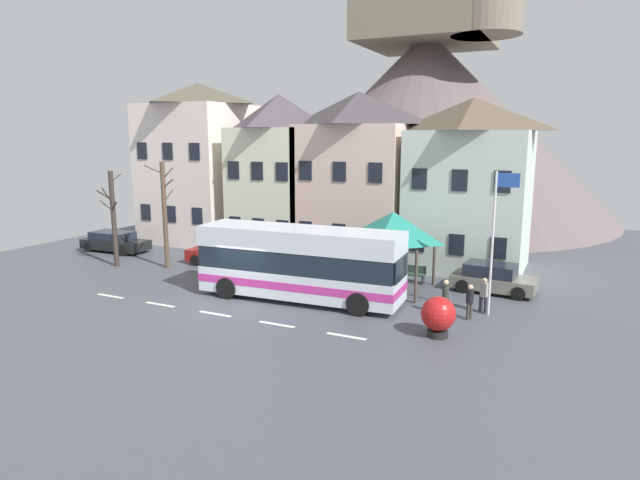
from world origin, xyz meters
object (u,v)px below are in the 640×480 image
object	(u,v)px
townhouse_01	(280,174)
parked_car_01	(493,278)
flagpole	(495,232)
bus_shelter	(393,227)
parked_car_02	(115,242)
transit_bus	(300,264)
pedestrian_00	(484,294)
bare_tree_00	(113,218)
hilltop_castle	(426,119)
townhouse_02	(358,176)
parked_car_00	(227,254)
bare_tree_01	(165,213)
pedestrian_01	(470,299)
townhouse_00	(200,163)
harbour_buoy	(438,315)
pedestrian_02	(446,295)
townhouse_03	(470,185)
public_bench	(408,273)

from	to	relation	value
townhouse_01	parked_car_01	size ratio (longest dim) A/B	2.51
flagpole	bus_shelter	bearing A→B (deg)	158.60
bus_shelter	parked_car_02	size ratio (longest dim) A/B	0.85
transit_bus	parked_car_01	distance (m)	9.33
pedestrian_00	bare_tree_00	size ratio (longest dim) A/B	0.28
hilltop_castle	townhouse_02	bearing A→B (deg)	-87.48
transit_bus	parked_car_00	world-z (taller)	transit_bus
bus_shelter	bare_tree_01	bearing A→B (deg)	-174.53
townhouse_02	pedestrian_01	distance (m)	13.10
townhouse_00	townhouse_01	xyz separation A→B (m)	(6.80, -0.63, -0.50)
bus_shelter	parked_car_02	bearing A→B (deg)	177.75
transit_bus	pedestrian_00	distance (m)	8.11
townhouse_00	harbour_buoy	world-z (taller)	townhouse_00
townhouse_02	bus_shelter	bearing A→B (deg)	-55.21
flagpole	bare_tree_01	bearing A→B (deg)	177.74
bus_shelter	bare_tree_00	bearing A→B (deg)	-171.89
pedestrian_01	flagpole	distance (m)	2.94
pedestrian_02	harbour_buoy	world-z (taller)	harbour_buoy
townhouse_03	harbour_buoy	world-z (taller)	townhouse_03
parked_car_01	townhouse_02	bearing A→B (deg)	156.73
townhouse_00	pedestrian_00	world-z (taller)	townhouse_00
townhouse_01	bare_tree_01	bearing A→B (deg)	-114.27
parked_car_00	parked_car_02	bearing A→B (deg)	-0.19
townhouse_03	transit_bus	world-z (taller)	townhouse_03
townhouse_01	bare_tree_00	bearing A→B (deg)	-126.56
pedestrian_01	parked_car_00	bearing A→B (deg)	166.02
townhouse_02	harbour_buoy	distance (m)	14.52
bus_shelter	townhouse_02	bearing A→B (deg)	124.79
townhouse_02	transit_bus	distance (m)	10.19
townhouse_02	flagpole	xyz separation A→B (m)	(9.24, -8.10, -1.44)
townhouse_00	bare_tree_01	xyz separation A→B (m)	(3.53, -7.90, -2.34)
pedestrian_00	pedestrian_02	bearing A→B (deg)	-143.03
bare_tree_01	parked_car_00	bearing A→B (deg)	35.64
transit_bus	flagpole	distance (m)	8.56
hilltop_castle	transit_bus	bearing A→B (deg)	-86.26
pedestrian_02	pedestrian_01	bearing A→B (deg)	-7.60
parked_car_02	parked_car_00	bearing A→B (deg)	-1.53
transit_bus	bare_tree_00	xyz separation A→B (m)	(-12.55, 1.18, 1.15)
townhouse_02	pedestrian_01	size ratio (longest dim) A/B	6.74
public_bench	harbour_buoy	world-z (taller)	harbour_buoy
pedestrian_00	harbour_buoy	size ratio (longest dim) A/B	0.98
townhouse_00	townhouse_02	distance (m)	12.21
townhouse_02	pedestrian_02	xyz separation A→B (m)	(7.51, -8.90, -4.10)
bare_tree_01	hilltop_castle	bearing A→B (deg)	73.09
townhouse_01	townhouse_03	xyz separation A→B (m)	(12.05, 0.19, -0.27)
harbour_buoy	hilltop_castle	bearing A→B (deg)	106.08
public_bench	bare_tree_01	size ratio (longest dim) A/B	0.30
hilltop_castle	townhouse_01	bearing A→B (deg)	-103.86
parked_car_01	bare_tree_00	size ratio (longest dim) A/B	0.73
townhouse_01	hilltop_castle	bearing A→B (deg)	76.14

